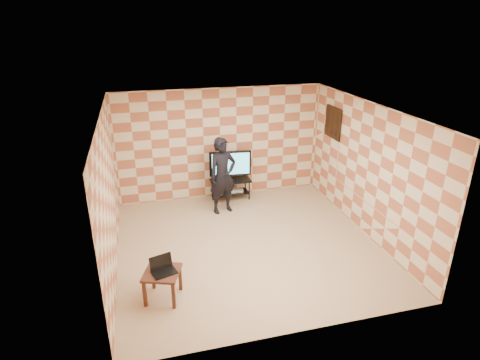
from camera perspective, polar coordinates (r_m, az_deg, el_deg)
The scene contains 14 objects.
floor at distance 8.11m, azimuth 1.09°, elevation -9.11°, with size 5.00×5.00×0.00m, color tan.
wall_back at distance 9.78m, azimuth -2.83°, elevation 5.17°, with size 5.00×0.02×2.70m, color beige.
wall_front at distance 5.40m, azimuth 8.48°, elevation -10.15°, with size 5.00×0.02×2.70m, color beige.
wall_left at distance 7.28m, azimuth -18.16°, elevation -2.16°, with size 0.02×5.00×2.70m, color beige.
wall_right at distance 8.48m, azimuth 17.65°, elevation 1.38°, with size 0.02×5.00×2.70m, color beige.
ceiling at distance 7.09m, azimuth 1.24°, elevation 9.86°, with size 5.00×5.00×0.02m, color white.
wall_art at distance 9.57m, azimuth 13.10°, elevation 7.96°, with size 0.04×0.72×0.72m.
tv_stand at distance 9.89m, azimuth -1.37°, elevation -0.70°, with size 0.98×0.44×0.50m.
tv at distance 9.69m, azimuth -1.39°, elevation 2.26°, with size 1.02×0.22×0.74m.
dvd_player at distance 9.95m, azimuth -1.97°, elevation -1.54°, with size 0.43×0.31×0.07m, color #BCBCBE.
game_console at distance 9.98m, azimuth -0.14°, elevation -1.51°, with size 0.21×0.15×0.05m, color silver.
side_table at distance 6.63m, azimuth -11.01°, elevation -13.29°, with size 0.70×0.70×0.50m.
laptop at distance 6.55m, azimuth -10.89°, elevation -12.25°, with size 0.44×0.39×0.25m.
person at distance 9.05m, azimuth -2.48°, elevation 0.61°, with size 0.65×0.42×1.77m, color black.
Camera 1 is at (-1.90, -6.66, 4.22)m, focal length 30.00 mm.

